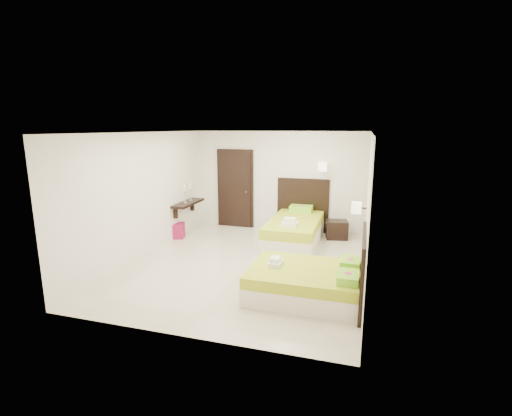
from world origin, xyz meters
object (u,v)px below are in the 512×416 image
(nightstand, at_px, (337,229))
(ottoman, at_px, (176,230))
(bed_double, at_px, (310,281))
(bed_single, at_px, (295,229))

(nightstand, height_order, ottoman, nightstand)
(nightstand, distance_m, ottoman, 3.97)
(bed_double, relative_size, ottoman, 4.93)
(bed_single, xyz_separation_m, ottoman, (-2.91, -0.46, -0.15))
(nightstand, bearing_deg, bed_double, -104.43)
(bed_double, bearing_deg, bed_single, 105.22)
(bed_single, distance_m, bed_double, 2.91)
(bed_double, height_order, ottoman, bed_double)
(nightstand, bearing_deg, ottoman, -176.08)
(bed_single, distance_m, ottoman, 2.95)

